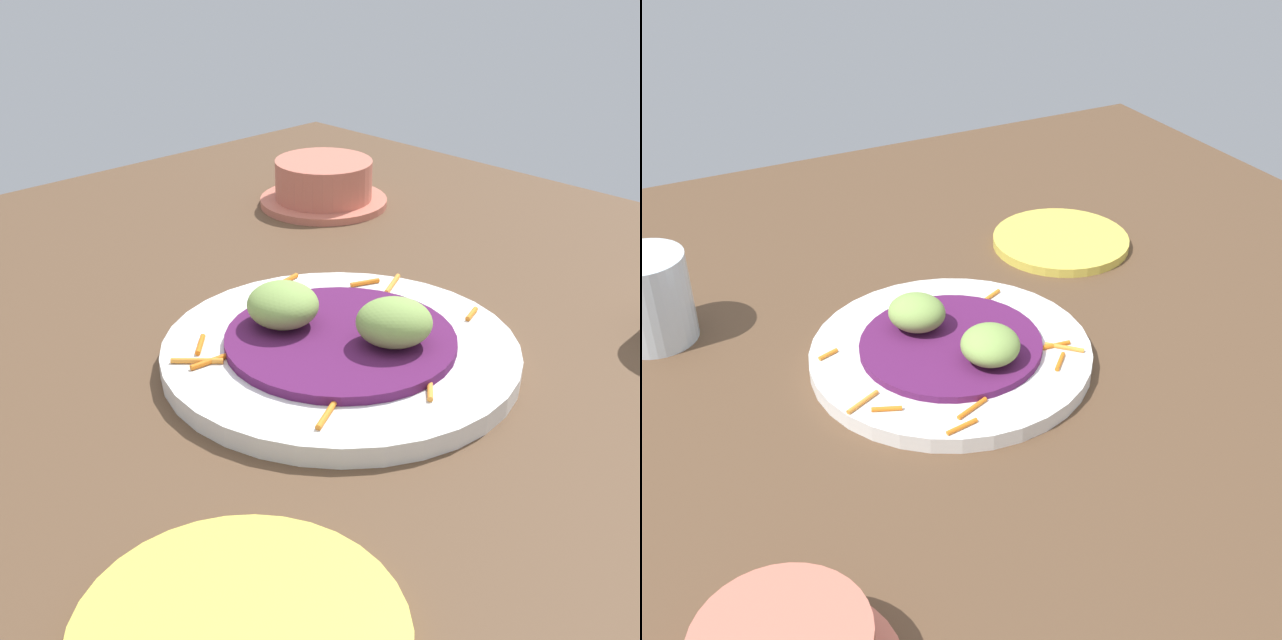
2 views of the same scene
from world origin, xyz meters
TOP-DOWN VIEW (x-y plane):
  - table_surface at (0.00, 0.00)cm, footprint 110.00×110.00cm
  - main_plate at (-0.36, 4.70)cm, footprint 26.34×26.34cm
  - cabbage_bed at (-0.36, 4.70)cm, footprint 17.05×17.05cm
  - carrot_garnish at (-2.89, 4.58)cm, footprint 21.16×22.89cm
  - guac_scoop_left at (3.54, 6.50)cm, footprint 7.30×7.32cm
  - guac_scoop_center at (-4.26, 2.90)cm, footprint 7.02×6.89cm
  - side_plate_small at (15.43, -17.41)cm, footprint 15.90×15.90cm
  - terracotta_bowl at (-26.36, 28.69)cm, footprint 14.18×14.18cm

SIDE VIEW (x-z plane):
  - table_surface at x=0.00cm, z-range 0.00..2.00cm
  - side_plate_small at x=15.43cm, z-range 2.00..3.06cm
  - main_plate at x=-0.36cm, z-range 2.00..3.51cm
  - carrot_garnish at x=-2.89cm, z-range 3.51..3.91cm
  - cabbage_bed at x=-0.36cm, z-range 3.51..4.22cm
  - terracotta_bowl at x=-26.36cm, z-range 1.78..6.86cm
  - guac_scoop_center at x=-4.26cm, z-range 4.22..7.45cm
  - guac_scoop_left at x=3.54cm, z-range 4.22..7.66cm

